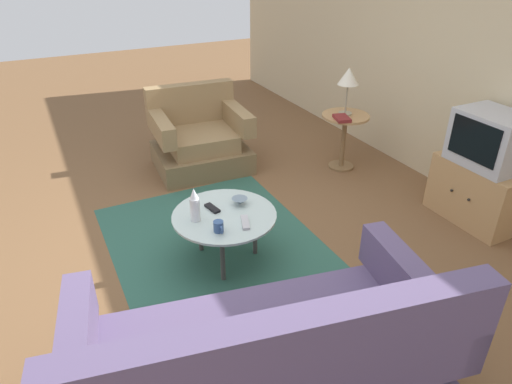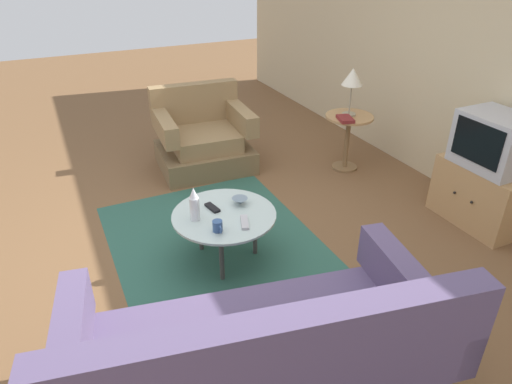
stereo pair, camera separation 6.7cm
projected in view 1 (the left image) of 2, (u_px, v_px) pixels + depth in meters
ground_plane at (218, 253)px, 3.64m from camera, size 16.00×16.00×0.00m
back_wall at (481, 49)px, 3.98m from camera, size 9.00×0.12×2.70m
area_rug at (226, 259)px, 3.57m from camera, size 2.43×1.61×0.00m
armchair at (199, 141)px, 4.90m from camera, size 0.87×1.01×0.84m
couch at (264, 367)px, 2.30m from camera, size 1.28×2.00×0.96m
coffee_table at (225, 218)px, 3.39m from camera, size 0.78×0.78×0.41m
side_table at (344, 130)px, 4.81m from camera, size 0.49×0.49×0.60m
tv_stand at (478, 192)px, 3.96m from camera, size 0.75×0.45×0.54m
television at (492, 139)px, 3.72m from camera, size 0.56×0.43×0.45m
table_lamp at (349, 78)px, 4.55m from camera, size 0.21×0.21×0.48m
vase at (195, 205)px, 3.24m from camera, size 0.07×0.07×0.26m
mug at (219, 227)px, 3.15m from camera, size 0.11×0.07×0.08m
bowl at (240, 201)px, 3.48m from camera, size 0.12×0.12×0.05m
tv_remote_dark at (212, 208)px, 3.43m from camera, size 0.15×0.08×0.02m
tv_remote_silver at (245, 222)px, 3.26m from camera, size 0.18×0.11×0.02m
book at (342, 118)px, 4.58m from camera, size 0.24×0.19×0.03m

